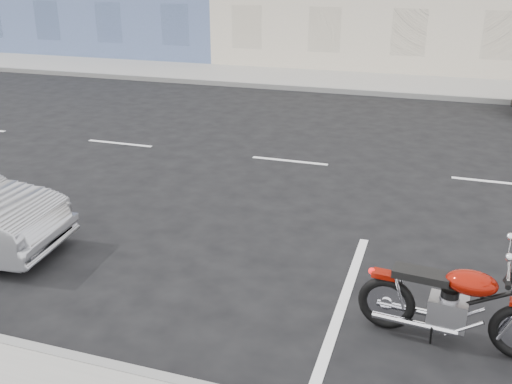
% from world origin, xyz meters
% --- Properties ---
extents(ground, '(120.00, 120.00, 0.00)m').
position_xyz_m(ground, '(0.00, 0.00, 0.00)').
color(ground, black).
rests_on(ground, ground).
extents(sidewalk_far, '(80.00, 3.40, 0.15)m').
position_xyz_m(sidewalk_far, '(-5.00, 8.70, 0.07)').
color(sidewalk_far, gray).
rests_on(sidewalk_far, ground).
extents(curb_far, '(80.00, 0.12, 0.16)m').
position_xyz_m(curb_far, '(-5.00, 7.00, 0.08)').
color(curb_far, gray).
rests_on(curb_far, ground).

